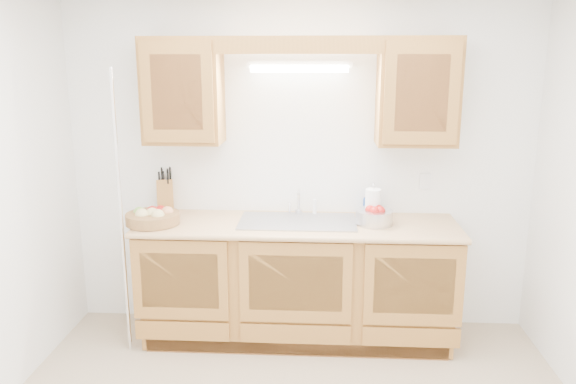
# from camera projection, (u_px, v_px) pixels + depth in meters

# --- Properties ---
(room) EXTENTS (3.52, 3.50, 2.50)m
(room) POSITION_uv_depth(u_px,v_px,m) (288.00, 223.00, 2.80)
(room) COLOR tan
(room) RESTS_ON ground
(base_cabinets) EXTENTS (2.20, 0.60, 0.86)m
(base_cabinets) POSITION_uv_depth(u_px,v_px,m) (297.00, 282.00, 4.16)
(base_cabinets) COLOR #A16B2F
(base_cabinets) RESTS_ON ground
(countertop) EXTENTS (2.30, 0.63, 0.04)m
(countertop) POSITION_uv_depth(u_px,v_px,m) (298.00, 225.00, 4.04)
(countertop) COLOR tan
(countertop) RESTS_ON base_cabinets
(upper_cabinet_left) EXTENTS (0.55, 0.33, 0.75)m
(upper_cabinet_left) POSITION_uv_depth(u_px,v_px,m) (183.00, 91.00, 4.01)
(upper_cabinet_left) COLOR #A16B2F
(upper_cabinet_left) RESTS_ON room
(upper_cabinet_right) EXTENTS (0.55, 0.33, 0.75)m
(upper_cabinet_right) POSITION_uv_depth(u_px,v_px,m) (417.00, 92.00, 3.92)
(upper_cabinet_right) COLOR #A16B2F
(upper_cabinet_right) RESTS_ON room
(valance) EXTENTS (2.20, 0.05, 0.12)m
(valance) POSITION_uv_depth(u_px,v_px,m) (298.00, 45.00, 3.75)
(valance) COLOR #A16B2F
(valance) RESTS_ON room
(fluorescent_fixture) EXTENTS (0.76, 0.08, 0.08)m
(fluorescent_fixture) POSITION_uv_depth(u_px,v_px,m) (299.00, 66.00, 4.01)
(fluorescent_fixture) COLOR white
(fluorescent_fixture) RESTS_ON room
(sink) EXTENTS (0.84, 0.46, 0.36)m
(sink) POSITION_uv_depth(u_px,v_px,m) (298.00, 231.00, 4.07)
(sink) COLOR #9E9EA3
(sink) RESTS_ON countertop
(wire_shelf_pole) EXTENTS (0.03, 0.03, 2.00)m
(wire_shelf_pole) POSITION_uv_depth(u_px,v_px,m) (121.00, 216.00, 3.84)
(wire_shelf_pole) COLOR silver
(wire_shelf_pole) RESTS_ON ground
(outlet_plate) EXTENTS (0.08, 0.01, 0.12)m
(outlet_plate) POSITION_uv_depth(u_px,v_px,m) (425.00, 181.00, 4.22)
(outlet_plate) COLOR white
(outlet_plate) RESTS_ON room
(fruit_basket) EXTENTS (0.44, 0.44, 0.12)m
(fruit_basket) POSITION_uv_depth(u_px,v_px,m) (153.00, 217.00, 4.00)
(fruit_basket) COLOR olive
(fruit_basket) RESTS_ON countertop
(knife_block) EXTENTS (0.17, 0.23, 0.35)m
(knife_block) POSITION_uv_depth(u_px,v_px,m) (165.00, 195.00, 4.31)
(knife_block) COLOR #A16B2F
(knife_block) RESTS_ON countertop
(orange_canister) EXTENTS (0.09, 0.09, 0.22)m
(orange_canister) POSITION_uv_depth(u_px,v_px,m) (372.00, 203.00, 4.13)
(orange_canister) COLOR #E9500C
(orange_canister) RESTS_ON countertop
(soap_bottle) EXTENTS (0.12, 0.12, 0.20)m
(soap_bottle) POSITION_uv_depth(u_px,v_px,m) (371.00, 202.00, 4.21)
(soap_bottle) COLOR #224DAC
(soap_bottle) RESTS_ON countertop
(sponge) EXTENTS (0.12, 0.08, 0.02)m
(sponge) POSITION_uv_depth(u_px,v_px,m) (375.00, 213.00, 4.25)
(sponge) COLOR #CC333F
(sponge) RESTS_ON countertop
(paper_towel) EXTENTS (0.14, 0.14, 0.29)m
(paper_towel) POSITION_uv_depth(u_px,v_px,m) (373.00, 206.00, 4.04)
(paper_towel) COLOR silver
(paper_towel) RESTS_ON countertop
(apple_bowl) EXTENTS (0.28, 0.28, 0.14)m
(apple_bowl) POSITION_uv_depth(u_px,v_px,m) (374.00, 216.00, 3.99)
(apple_bowl) COLOR silver
(apple_bowl) RESTS_ON countertop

